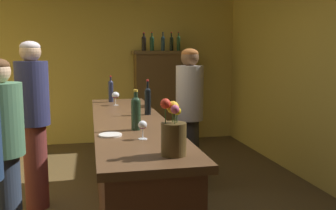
# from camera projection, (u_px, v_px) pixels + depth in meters

# --- Properties ---
(wall_back) EXTENTS (5.62, 0.12, 2.88)m
(wall_back) POSITION_uv_depth(u_px,v_px,m) (82.00, 61.00, 6.46)
(wall_back) COLOR gold
(wall_back) RESTS_ON ground
(bar_counter) EXTENTS (0.63, 2.96, 1.00)m
(bar_counter) POSITION_uv_depth(u_px,v_px,m) (130.00, 172.00, 3.40)
(bar_counter) COLOR brown
(bar_counter) RESTS_ON ground
(display_cabinet) EXTENTS (1.02, 0.46, 1.62)m
(display_cabinet) POSITION_uv_depth(u_px,v_px,m) (162.00, 96.00, 6.51)
(display_cabinet) COLOR brown
(display_cabinet) RESTS_ON ground
(wine_bottle_pinot) EXTENTS (0.06, 0.06, 0.32)m
(wine_bottle_pinot) POSITION_uv_depth(u_px,v_px,m) (111.00, 90.00, 4.47)
(wine_bottle_pinot) COLOR #22263C
(wine_bottle_pinot) RESTS_ON bar_counter
(wine_bottle_rose) EXTENTS (0.07, 0.07, 0.31)m
(wine_bottle_rose) POSITION_uv_depth(u_px,v_px,m) (136.00, 111.00, 2.85)
(wine_bottle_rose) COLOR #203623
(wine_bottle_rose) RESTS_ON bar_counter
(wine_bottle_merlot) EXTENTS (0.06, 0.06, 0.34)m
(wine_bottle_merlot) POSITION_uv_depth(u_px,v_px,m) (148.00, 100.00, 3.55)
(wine_bottle_merlot) COLOR black
(wine_bottle_merlot) RESTS_ON bar_counter
(wine_glass_front) EXTENTS (0.06, 0.06, 0.13)m
(wine_glass_front) POSITION_uv_depth(u_px,v_px,m) (143.00, 126.00, 2.54)
(wine_glass_front) COLOR white
(wine_glass_front) RESTS_ON bar_counter
(wine_glass_mid) EXTENTS (0.08, 0.08, 0.15)m
(wine_glass_mid) POSITION_uv_depth(u_px,v_px,m) (115.00, 96.00, 4.19)
(wine_glass_mid) COLOR white
(wine_glass_mid) RESTS_ON bar_counter
(flower_arrangement) EXTENTS (0.15, 0.15, 0.33)m
(flower_arrangement) POSITION_uv_depth(u_px,v_px,m) (173.00, 134.00, 2.14)
(flower_arrangement) COLOR #4D3A1C
(flower_arrangement) RESTS_ON bar_counter
(cheese_plate) EXTENTS (0.17, 0.17, 0.01)m
(cheese_plate) POSITION_uv_depth(u_px,v_px,m) (110.00, 135.00, 2.66)
(cheese_plate) COLOR white
(cheese_plate) RESTS_ON bar_counter
(display_bottle_left) EXTENTS (0.08, 0.08, 0.31)m
(display_bottle_left) POSITION_uv_depth(u_px,v_px,m) (144.00, 42.00, 6.32)
(display_bottle_left) COLOR black
(display_bottle_left) RESTS_ON display_cabinet
(display_bottle_midleft) EXTENTS (0.07, 0.07, 0.32)m
(display_bottle_midleft) POSITION_uv_depth(u_px,v_px,m) (152.00, 43.00, 6.34)
(display_bottle_midleft) COLOR #163523
(display_bottle_midleft) RESTS_ON display_cabinet
(display_bottle_center) EXTENTS (0.07, 0.07, 0.32)m
(display_bottle_center) POSITION_uv_depth(u_px,v_px,m) (163.00, 43.00, 6.38)
(display_bottle_center) COLOR #1A2E36
(display_bottle_center) RESTS_ON display_cabinet
(display_bottle_midright) EXTENTS (0.07, 0.07, 0.32)m
(display_bottle_midright) POSITION_uv_depth(u_px,v_px,m) (172.00, 43.00, 6.41)
(display_bottle_midright) COLOR black
(display_bottle_midright) RESTS_ON display_cabinet
(display_bottle_right) EXTENTS (0.06, 0.06, 0.33)m
(display_bottle_right) POSITION_uv_depth(u_px,v_px,m) (179.00, 43.00, 6.44)
(display_bottle_right) COLOR #1D3F20
(display_bottle_right) RESTS_ON display_cabinet
(patron_redhead) EXTENTS (0.32, 0.32, 1.70)m
(patron_redhead) POSITION_uv_depth(u_px,v_px,m) (34.00, 117.00, 3.73)
(patron_redhead) COLOR maroon
(patron_redhead) RESTS_ON ground
(patron_tall) EXTENTS (0.35, 0.35, 1.55)m
(patron_tall) POSITION_uv_depth(u_px,v_px,m) (2.00, 148.00, 2.91)
(patron_tall) COLOR #293546
(patron_tall) RESTS_ON ground
(bartender) EXTENTS (0.31, 0.31, 1.64)m
(bartender) POSITION_uv_depth(u_px,v_px,m) (189.00, 112.00, 4.27)
(bartender) COLOR #2C2927
(bartender) RESTS_ON ground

